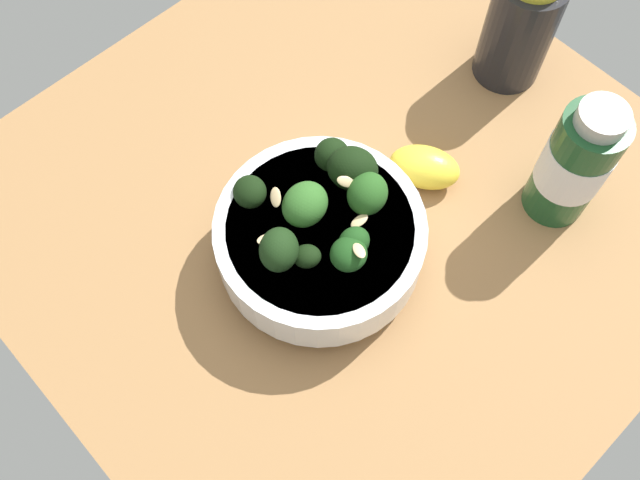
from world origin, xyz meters
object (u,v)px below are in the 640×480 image
Objects in this scene: bowl_of_broccoli at (321,234)px; lemon_wedge at (425,167)px; bottle_tall at (575,163)px; bottle_short at (518,25)px.

lemon_wedge is (0.80, 13.91, -2.67)cm from bowl_of_broccoli.
lemon_wedge is at bearing -145.51° from bottle_tall.
bowl_of_broccoli is 14.19cm from lemon_wedge.
bottle_short is at bearing 101.74° from lemon_wedge.
lemon_wedge is 0.51× the size of bottle_short.
lemon_wedge is at bearing 86.71° from bowl_of_broccoli.
bottle_tall is 17.71cm from bottle_short.
bowl_of_broccoli is at bearing -93.29° from lemon_wedge.
bowl_of_broccoli is at bearing -84.86° from bottle_short.
lemon_wedge is at bearing -78.26° from bottle_short.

